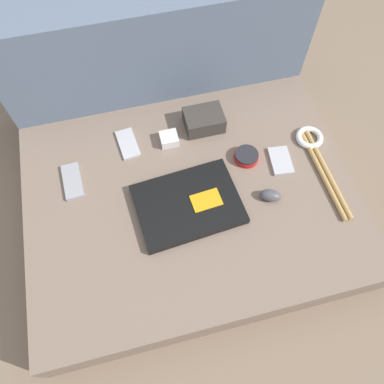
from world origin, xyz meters
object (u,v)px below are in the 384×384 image
(computer_mouse, at_px, (270,195))
(phone_black, at_px, (128,144))
(camera_pouch, at_px, (204,120))
(laptop, at_px, (188,204))
(phone_silver, at_px, (281,161))
(phone_small, at_px, (73,181))
(charger_brick, at_px, (169,139))
(speaker_puck, at_px, (246,156))

(computer_mouse, height_order, phone_black, computer_mouse)
(computer_mouse, relative_size, camera_pouch, 0.58)
(laptop, bearing_deg, phone_silver, 9.30)
(phone_small, distance_m, camera_pouch, 0.48)
(camera_pouch, height_order, charger_brick, camera_pouch)
(speaker_puck, relative_size, phone_black, 0.64)
(charger_brick, bearing_deg, phone_black, 170.50)
(speaker_puck, height_order, camera_pouch, camera_pouch)
(phone_small, bearing_deg, phone_silver, -10.43)
(computer_mouse, distance_m, speaker_puck, 0.16)
(phone_silver, distance_m, phone_small, 0.67)
(computer_mouse, xyz_separation_m, phone_small, (-0.59, 0.21, -0.01))
(computer_mouse, distance_m, phone_small, 0.62)
(speaker_puck, xyz_separation_m, charger_brick, (-0.23, 0.13, 0.00))
(laptop, xyz_separation_m, phone_small, (-0.34, 0.17, -0.01))
(speaker_puck, bearing_deg, phone_silver, -20.15)
(speaker_puck, height_order, phone_small, speaker_puck)
(phone_silver, height_order, phone_small, phone_small)
(phone_silver, bearing_deg, camera_pouch, 141.88)
(computer_mouse, distance_m, phone_silver, 0.14)
(speaker_puck, distance_m, camera_pouch, 0.19)
(computer_mouse, bearing_deg, speaker_puck, 123.36)
(phone_small, bearing_deg, phone_black, 24.69)
(phone_black, relative_size, camera_pouch, 0.95)
(phone_silver, distance_m, phone_black, 0.51)
(phone_small, relative_size, camera_pouch, 1.00)
(phone_black, bearing_deg, phone_small, -158.43)
(phone_small, xyz_separation_m, charger_brick, (0.33, 0.08, 0.01))
(camera_pouch, bearing_deg, phone_black, -177.01)
(charger_brick, bearing_deg, phone_small, -166.68)
(computer_mouse, distance_m, charger_brick, 0.38)
(phone_silver, xyz_separation_m, phone_small, (-0.67, 0.09, 0.00))
(phone_silver, relative_size, phone_black, 0.90)
(laptop, xyz_separation_m, speaker_puck, (0.23, 0.12, 0.00))
(laptop, bearing_deg, phone_small, 148.25)
(laptop, height_order, computer_mouse, computer_mouse)
(phone_silver, xyz_separation_m, camera_pouch, (-0.21, 0.20, 0.02))
(camera_pouch, xyz_separation_m, charger_brick, (-0.13, -0.04, -0.01))
(computer_mouse, relative_size, phone_silver, 0.68)
(laptop, relative_size, phone_small, 2.53)
(camera_pouch, bearing_deg, speaker_puck, -58.70)
(computer_mouse, height_order, speaker_puck, computer_mouse)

